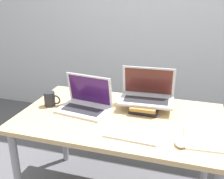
{
  "coord_description": "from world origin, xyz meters",
  "views": [
    {
      "loc": [
        0.4,
        -1.1,
        1.48
      ],
      "look_at": [
        -0.06,
        0.4,
        0.88
      ],
      "focal_mm": 42.0,
      "sensor_mm": 36.0,
      "label": 1
    }
  ],
  "objects_px": {
    "book_stack": "(146,106)",
    "laptop_left": "(85,103)",
    "mug": "(50,99)",
    "wireless_keyboard": "(132,135)",
    "laptop_on_books": "(147,94)",
    "mouse": "(181,142)",
    "notepad": "(205,138)"
  },
  "relations": [
    {
      "from": "book_stack",
      "to": "mouse",
      "type": "distance_m",
      "value": 0.47
    },
    {
      "from": "book_stack",
      "to": "mug",
      "type": "relative_size",
      "value": 2.15
    },
    {
      "from": "laptop_on_books",
      "to": "mug",
      "type": "distance_m",
      "value": 0.69
    },
    {
      "from": "book_stack",
      "to": "laptop_left",
      "type": "bearing_deg",
      "value": -162.29
    },
    {
      "from": "laptop_left",
      "to": "book_stack",
      "type": "bearing_deg",
      "value": 17.71
    },
    {
      "from": "book_stack",
      "to": "mouse",
      "type": "xyz_separation_m",
      "value": [
        0.26,
        -0.39,
        -0.01
      ]
    },
    {
      "from": "laptop_on_books",
      "to": "mug",
      "type": "bearing_deg",
      "value": -165.05
    },
    {
      "from": "mug",
      "to": "wireless_keyboard",
      "type": "bearing_deg",
      "value": -20.37
    },
    {
      "from": "laptop_left",
      "to": "mug",
      "type": "xyz_separation_m",
      "value": [
        -0.26,
        -0.01,
        0.0
      ]
    },
    {
      "from": "laptop_on_books",
      "to": "mouse",
      "type": "distance_m",
      "value": 0.51
    },
    {
      "from": "wireless_keyboard",
      "to": "notepad",
      "type": "distance_m",
      "value": 0.41
    },
    {
      "from": "notepad",
      "to": "mouse",
      "type": "bearing_deg",
      "value": -140.0
    },
    {
      "from": "laptop_left",
      "to": "wireless_keyboard",
      "type": "distance_m",
      "value": 0.46
    },
    {
      "from": "book_stack",
      "to": "notepad",
      "type": "xyz_separation_m",
      "value": [
        0.39,
        -0.29,
        -0.02
      ]
    },
    {
      "from": "book_stack",
      "to": "laptop_on_books",
      "type": "bearing_deg",
      "value": 91.26
    },
    {
      "from": "book_stack",
      "to": "laptop_on_books",
      "type": "distance_m",
      "value": 0.08
    },
    {
      "from": "wireless_keyboard",
      "to": "mug",
      "type": "bearing_deg",
      "value": 159.63
    },
    {
      "from": "wireless_keyboard",
      "to": "mug",
      "type": "relative_size",
      "value": 2.53
    },
    {
      "from": "notepad",
      "to": "book_stack",
      "type": "bearing_deg",
      "value": 143.42
    },
    {
      "from": "mouse",
      "to": "mug",
      "type": "xyz_separation_m",
      "value": [
        -0.92,
        0.25,
        0.04
      ]
    },
    {
      "from": "mug",
      "to": "laptop_on_books",
      "type": "bearing_deg",
      "value": 14.95
    },
    {
      "from": "book_stack",
      "to": "wireless_keyboard",
      "type": "xyz_separation_m",
      "value": [
        -0.01,
        -0.38,
        -0.02
      ]
    },
    {
      "from": "laptop_left",
      "to": "wireless_keyboard",
      "type": "relative_size",
      "value": 1.18
    },
    {
      "from": "wireless_keyboard",
      "to": "mouse",
      "type": "xyz_separation_m",
      "value": [
        0.27,
        -0.01,
        0.01
      ]
    },
    {
      "from": "laptop_on_books",
      "to": "mug",
      "type": "height_order",
      "value": "laptop_on_books"
    },
    {
      "from": "book_stack",
      "to": "mug",
      "type": "xyz_separation_m",
      "value": [
        -0.66,
        -0.14,
        0.02
      ]
    },
    {
      "from": "wireless_keyboard",
      "to": "mouse",
      "type": "bearing_deg",
      "value": -1.64
    },
    {
      "from": "wireless_keyboard",
      "to": "notepad",
      "type": "relative_size",
      "value": 1.1
    },
    {
      "from": "mouse",
      "to": "notepad",
      "type": "height_order",
      "value": "mouse"
    },
    {
      "from": "book_stack",
      "to": "laptop_on_books",
      "type": "height_order",
      "value": "laptop_on_books"
    },
    {
      "from": "book_stack",
      "to": "wireless_keyboard",
      "type": "relative_size",
      "value": 0.85
    },
    {
      "from": "laptop_on_books",
      "to": "notepad",
      "type": "height_order",
      "value": "laptop_on_books"
    }
  ]
}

